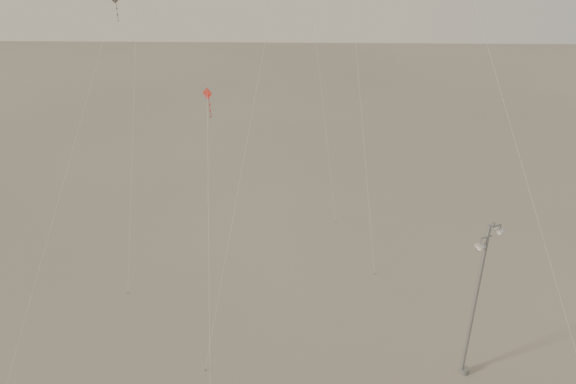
{
  "coord_description": "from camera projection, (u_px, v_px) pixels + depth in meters",
  "views": [
    {
      "loc": [
        -1.6,
        -24.84,
        22.27
      ],
      "look_at": [
        -2.35,
        5.0,
        8.27
      ],
      "focal_mm": 40.0,
      "sensor_mm": 36.0,
      "label": 1
    }
  ],
  "objects": [
    {
      "name": "street_lamp",
      "position": [
        477.0,
        297.0,
        30.74
      ],
      "size": [
        1.48,
        1.05,
        8.7
      ],
      "color": "gray",
      "rests_on": "ground"
    },
    {
      "name": "kite_3",
      "position": [
        208.0,
        166.0,
        31.04
      ],
      "size": [
        0.89,
        8.6,
        13.64
      ],
      "rotation": [
        0.0,
        0.0,
        -0.48
      ],
      "color": "maroon",
      "rests_on": "ground"
    },
    {
      "name": "kite_6",
      "position": [
        89.0,
        94.0,
        34.9
      ],
      "size": [
        4.02,
        14.19,
        17.15
      ],
      "rotation": [
        0.0,
        0.0,
        0.2
      ],
      "color": "#332D2A",
      "rests_on": "ground"
    },
    {
      "name": "kite_4",
      "position": [
        475.0,
        5.0,
        36.01
      ],
      "size": [
        6.68,
        13.38,
        21.6
      ],
      "rotation": [
        0.0,
        0.0,
        1.92
      ],
      "color": "#332D2A",
      "rests_on": "ground"
    }
  ]
}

